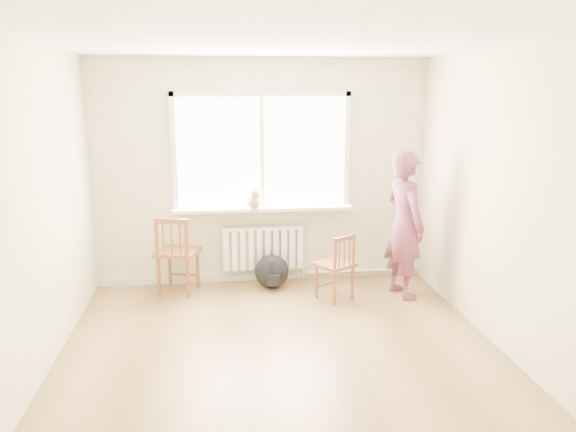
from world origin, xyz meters
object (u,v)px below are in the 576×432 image
object	(u,v)px
person	(404,225)
cat	(254,199)
chair_left	(176,255)
backpack	(272,271)
chair_right	(338,267)

from	to	relation	value
person	cat	xyz separation A→B (m)	(-1.67, 0.55, 0.23)
chair_left	backpack	distance (m)	1.14
chair_left	person	world-z (taller)	person
cat	backpack	distance (m)	0.89
chair_left	chair_right	distance (m)	1.85
chair_left	chair_right	size ratio (longest dim) A/B	1.22
cat	backpack	world-z (taller)	cat
chair_left	cat	xyz separation A→B (m)	(0.91, 0.19, 0.60)
person	backpack	xyz separation A→B (m)	(-1.47, 0.42, -0.63)
person	backpack	world-z (taller)	person
chair_left	person	size ratio (longest dim) A/B	0.56
chair_left	person	distance (m)	2.63
chair_left	cat	world-z (taller)	cat
chair_left	chair_right	xyz separation A→B (m)	(1.81, -0.41, -0.08)
chair_right	cat	bearing A→B (deg)	-66.13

